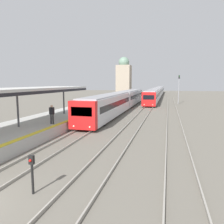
# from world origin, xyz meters

# --- Properties ---
(platform_canopy) EXTENTS (4.00, 19.91, 3.11)m
(platform_canopy) POSITION_xyz_m (-4.22, 9.30, 3.88)
(platform_canopy) COLOR beige
(platform_canopy) RESTS_ON station_platform
(person_on_platform) EXTENTS (0.40, 0.22, 1.66)m
(person_on_platform) POSITION_xyz_m (-2.26, 11.07, 1.84)
(person_on_platform) COLOR #2D2D33
(person_on_platform) RESTS_ON station_platform
(train_near) EXTENTS (2.56, 34.44, 2.95)m
(train_near) POSITION_xyz_m (0.00, 29.41, 1.64)
(train_near) COLOR red
(train_near) RESTS_ON ground_plane
(train_far) EXTENTS (2.51, 66.82, 2.90)m
(train_far) POSITION_xyz_m (4.02, 66.60, 1.62)
(train_far) COLOR red
(train_far) RESTS_ON ground_plane
(signal_post_near) EXTENTS (0.20, 0.22, 1.60)m
(signal_post_near) POSITION_xyz_m (2.21, 1.65, 1.01)
(signal_post_near) COLOR black
(signal_post_near) RESTS_ON ground_plane
(signal_mast_far) EXTENTS (0.28, 0.29, 5.96)m
(signal_mast_far) POSITION_xyz_m (9.43, 41.93, 3.68)
(signal_mast_far) COLOR gray
(signal_mast_far) RESTS_ON ground_plane
(distant_domed_building) EXTENTS (4.08, 4.08, 11.97)m
(distant_domed_building) POSITION_xyz_m (-5.63, 58.99, 5.69)
(distant_domed_building) COLOR gray
(distant_domed_building) RESTS_ON ground_plane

